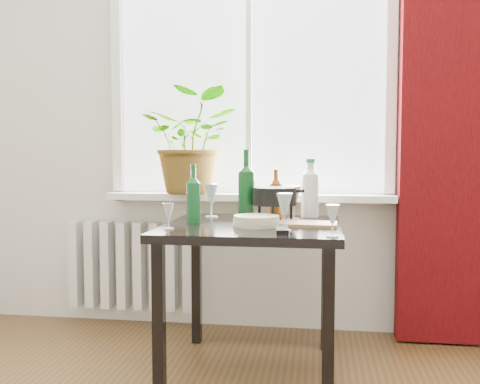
# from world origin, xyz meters

# --- Properties ---
(window) EXTENTS (1.72, 0.08, 1.62)m
(window) POSITION_xyz_m (0.00, 2.22, 1.60)
(window) COLOR white
(window) RESTS_ON ground
(windowsill) EXTENTS (1.72, 0.20, 0.04)m
(windowsill) POSITION_xyz_m (0.00, 2.15, 0.82)
(windowsill) COLOR silver
(windowsill) RESTS_ON ground
(curtain) EXTENTS (0.50, 0.12, 2.56)m
(curtain) POSITION_xyz_m (1.12, 2.12, 1.30)
(curtain) COLOR #390507
(curtain) RESTS_ON ground
(radiator) EXTENTS (0.80, 0.10, 0.55)m
(radiator) POSITION_xyz_m (-0.75, 2.18, 0.38)
(radiator) COLOR silver
(radiator) RESTS_ON ground
(table) EXTENTS (0.85, 0.85, 0.74)m
(table) POSITION_xyz_m (0.10, 1.55, 0.65)
(table) COLOR black
(table) RESTS_ON ground
(potted_plant) EXTENTS (0.56, 0.49, 0.62)m
(potted_plant) POSITION_xyz_m (-0.34, 2.12, 1.16)
(potted_plant) COLOR #336F1D
(potted_plant) RESTS_ON windowsill
(wine_bottle_left) EXTENTS (0.07, 0.07, 0.29)m
(wine_bottle_left) POSITION_xyz_m (-0.20, 1.56, 0.89)
(wine_bottle_left) COLOR #0D441B
(wine_bottle_left) RESTS_ON table
(wine_bottle_right) EXTENTS (0.10, 0.10, 0.37)m
(wine_bottle_right) POSITION_xyz_m (0.05, 1.73, 0.93)
(wine_bottle_right) COLOR #0B3D15
(wine_bottle_right) RESTS_ON table
(bottle_amber) EXTENTS (0.08, 0.08, 0.27)m
(bottle_amber) POSITION_xyz_m (0.19, 1.85, 0.87)
(bottle_amber) COLOR #7E350E
(bottle_amber) RESTS_ON table
(cleaning_bottle) EXTENTS (0.12, 0.12, 0.33)m
(cleaning_bottle) POSITION_xyz_m (0.37, 1.90, 0.90)
(cleaning_bottle) COLOR silver
(cleaning_bottle) RESTS_ON table
(wineglass_front_right) EXTENTS (0.09, 0.09, 0.17)m
(wineglass_front_right) POSITION_xyz_m (0.27, 1.33, 0.83)
(wineglass_front_right) COLOR silver
(wineglass_front_right) RESTS_ON table
(wineglass_far_right) EXTENTS (0.06, 0.06, 0.14)m
(wineglass_far_right) POSITION_xyz_m (0.48, 1.19, 0.81)
(wineglass_far_right) COLOR silver
(wineglass_far_right) RESTS_ON table
(wineglass_back_center) EXTENTS (0.08, 0.08, 0.18)m
(wineglass_back_center) POSITION_xyz_m (0.29, 1.75, 0.83)
(wineglass_back_center) COLOR #B6BBC4
(wineglass_back_center) RESTS_ON table
(wineglass_back_left) EXTENTS (0.09, 0.09, 0.19)m
(wineglass_back_left) POSITION_xyz_m (-0.16, 1.80, 0.83)
(wineglass_back_left) COLOR silver
(wineglass_back_left) RESTS_ON table
(wineglass_front_left) EXTENTS (0.05, 0.05, 0.12)m
(wineglass_front_left) POSITION_xyz_m (-0.25, 1.31, 0.80)
(wineglass_front_left) COLOR silver
(wineglass_front_left) RESTS_ON table
(plate_stack) EXTENTS (0.24, 0.24, 0.05)m
(plate_stack) POSITION_xyz_m (0.13, 1.48, 0.76)
(plate_stack) COLOR beige
(plate_stack) RESTS_ON table
(fondue_pot) EXTENTS (0.27, 0.24, 0.17)m
(fondue_pot) POSITION_xyz_m (0.20, 1.67, 0.83)
(fondue_pot) COLOR black
(fondue_pot) RESTS_ON table
(tv_remote) EXTENTS (0.07, 0.18, 0.02)m
(tv_remote) POSITION_xyz_m (0.26, 1.31, 0.75)
(tv_remote) COLOR black
(tv_remote) RESTS_ON table
(cutting_board) EXTENTS (0.28, 0.19, 0.01)m
(cutting_board) POSITION_xyz_m (0.37, 1.53, 0.75)
(cutting_board) COLOR #9E7747
(cutting_board) RESTS_ON table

